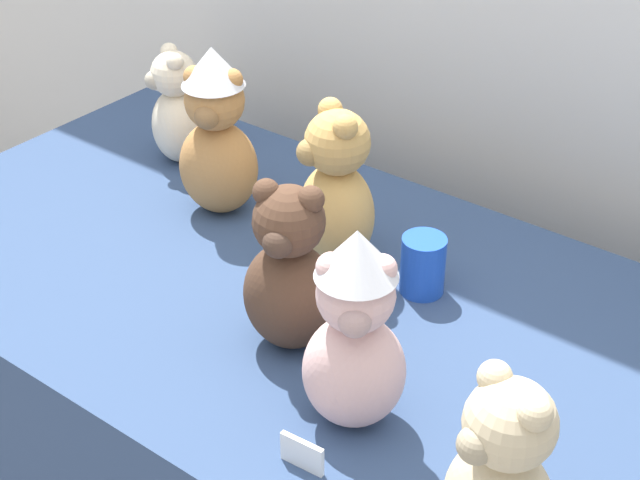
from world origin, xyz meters
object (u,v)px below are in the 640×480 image
display_table (320,450)px  teddy_bear_cream (176,109)px  teddy_bear_cocoa (290,273)px  party_cup_blue (423,265)px  teddy_bear_honey (336,192)px  teddy_bear_caramel (217,134)px  teddy_bear_blush (355,334)px

display_table → teddy_bear_cream: bearing=158.4°
teddy_bear_cocoa → party_cup_blue: teddy_bear_cocoa is taller
teddy_bear_honey → teddy_bear_cocoa: (0.09, -0.25, -0.00)m
teddy_bear_cream → teddy_bear_caramel: (0.22, -0.11, 0.05)m
teddy_bear_blush → party_cup_blue: bearing=71.6°
teddy_bear_caramel → party_cup_blue: size_ratio=3.19×
teddy_bear_honey → teddy_bear_cocoa: size_ratio=1.03×
teddy_bear_caramel → party_cup_blue: bearing=-24.4°
display_table → teddy_bear_honey: size_ratio=5.77×
teddy_bear_caramel → teddy_bear_honey: bearing=-26.1°
teddy_bear_honey → party_cup_blue: bearing=36.9°
teddy_bear_honey → party_cup_blue: 0.20m
display_table → teddy_bear_blush: (0.23, -0.22, 0.54)m
teddy_bear_cocoa → teddy_bear_blush: bearing=-43.9°
display_table → teddy_bear_cocoa: 0.54m
party_cup_blue → teddy_bear_cocoa: bearing=-109.6°
display_table → teddy_bear_cream: 0.79m
teddy_bear_blush → teddy_bear_caramel: teddy_bear_caramel is taller
display_table → teddy_bear_blush: size_ratio=5.38×
teddy_bear_blush → teddy_bear_cream: 0.91m
teddy_bear_blush → party_cup_blue: 0.37m
display_table → teddy_bear_honey: bearing=113.8°
display_table → teddy_bear_blush: teddy_bear_blush is taller
display_table → teddy_bear_cream: size_ratio=6.95×
display_table → party_cup_blue: 0.47m
teddy_bear_cream → teddy_bear_cocoa: bearing=3.3°
display_table → party_cup_blue: party_cup_blue is taller
display_table → teddy_bear_honey: 0.54m
party_cup_blue → teddy_bear_cream: bearing=172.1°
teddy_bear_honey → teddy_bear_caramel: size_ratio=0.90×
teddy_bear_honey → party_cup_blue: (0.18, 0.01, -0.09)m
teddy_bear_honey → teddy_bear_cocoa: bearing=-36.8°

